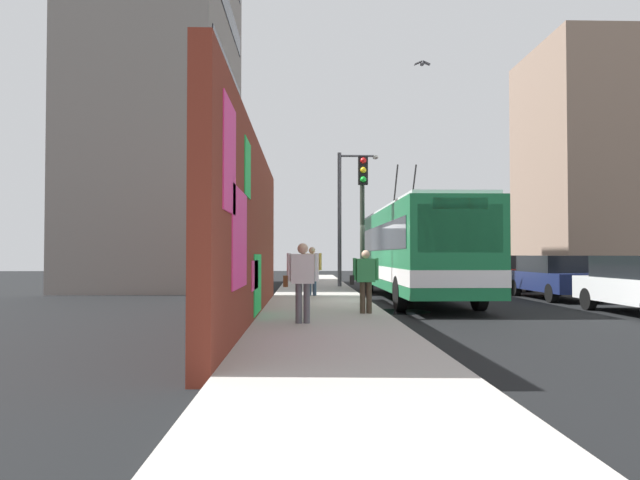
# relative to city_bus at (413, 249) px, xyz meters

# --- Properties ---
(ground_plane) EXTENTS (80.00, 80.00, 0.00)m
(ground_plane) POSITION_rel_city_bus_xyz_m (-2.40, 1.80, -1.81)
(ground_plane) COLOR black
(sidewalk_slab) EXTENTS (48.00, 3.20, 0.15)m
(sidewalk_slab) POSITION_rel_city_bus_xyz_m (-2.40, 3.40, -1.74)
(sidewalk_slab) COLOR #ADA8A0
(sidewalk_slab) RESTS_ON ground_plane
(graffiti_wall) EXTENTS (13.81, 0.32, 4.35)m
(graffiti_wall) POSITION_rel_city_bus_xyz_m (-6.53, 5.15, 0.36)
(graffiti_wall) COLOR maroon
(graffiti_wall) RESTS_ON ground_plane
(building_far_left) EXTENTS (11.90, 6.51, 21.97)m
(building_far_left) POSITION_rel_city_bus_xyz_m (8.65, 11.00, 9.17)
(building_far_left) COLOR gray
(building_far_left) RESTS_ON ground_plane
(building_far_right) EXTENTS (8.66, 9.69, 14.42)m
(building_far_right) POSITION_rel_city_bus_xyz_m (14.49, -15.20, 5.40)
(building_far_right) COLOR gray
(building_far_right) RESTS_ON ground_plane
(city_bus) EXTENTS (12.38, 2.56, 5.04)m
(city_bus) POSITION_rel_city_bus_xyz_m (0.00, 0.00, 0.00)
(city_bus) COLOR #19723F
(city_bus) RESTS_ON ground_plane
(parked_car_navy) EXTENTS (4.87, 1.85, 1.58)m
(parked_car_navy) POSITION_rel_city_bus_xyz_m (0.28, -5.20, -0.98)
(parked_car_navy) COLOR navy
(parked_car_navy) RESTS_ON ground_plane
(parked_car_red) EXTENTS (4.67, 1.79, 1.58)m
(parked_car_red) POSITION_rel_city_bus_xyz_m (6.09, -5.20, -0.98)
(parked_car_red) COLOR #B21E19
(parked_car_red) RESTS_ON ground_plane
(pedestrian_at_curb) EXTENTS (0.22, 0.72, 1.57)m
(pedestrian_at_curb) POSITION_rel_city_bus_xyz_m (-6.10, 2.37, -0.76)
(pedestrian_at_curb) COLOR #3F3326
(pedestrian_at_curb) RESTS_ON sidewalk_slab
(pedestrian_midblock) EXTENTS (0.23, 0.69, 1.74)m
(pedestrian_midblock) POSITION_rel_city_bus_xyz_m (0.17, 3.61, -0.64)
(pedestrian_midblock) COLOR #2D3F59
(pedestrian_midblock) RESTS_ON sidewalk_slab
(pedestrian_near_wall) EXTENTS (0.23, 0.76, 1.70)m
(pedestrian_near_wall) POSITION_rel_city_bus_xyz_m (-8.11, 3.93, -0.66)
(pedestrian_near_wall) COLOR #595960
(pedestrian_near_wall) RESTS_ON sidewalk_slab
(traffic_light) EXTENTS (0.49, 0.28, 4.40)m
(traffic_light) POSITION_rel_city_bus_xyz_m (-3.34, 2.15, 1.29)
(traffic_light) COLOR #2D382D
(traffic_light) RESTS_ON sidewalk_slab
(street_lamp) EXTENTS (0.44, 1.91, 6.23)m
(street_lamp) POSITION_rel_city_bus_xyz_m (6.21, 2.02, 1.95)
(street_lamp) COLOR #4C4C51
(street_lamp) RESTS_ON sidewalk_slab
(flying_pigeons) EXTENTS (0.32, 0.55, 0.15)m
(flying_pigeons) POSITION_rel_city_bus_xyz_m (-0.67, -0.21, 6.45)
(flying_pigeons) COLOR #47474C
(curbside_puddle) EXTENTS (1.74, 1.74, 0.00)m
(curbside_puddle) POSITION_rel_city_bus_xyz_m (-4.19, 1.20, -1.81)
(curbside_puddle) COLOR black
(curbside_puddle) RESTS_ON ground_plane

